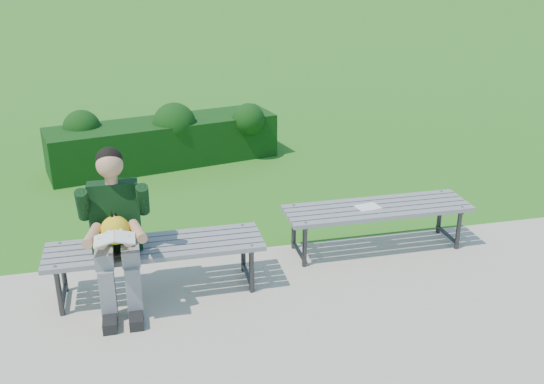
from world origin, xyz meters
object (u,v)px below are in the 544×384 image
object	(u,v)px
seated_boy	(115,226)
paper_sheet	(368,207)
bench_right	(377,212)
hedge	(164,138)
bench_left	(156,250)

from	to	relation	value
seated_boy	paper_sheet	bearing A→B (deg)	10.38
paper_sheet	bench_right	bearing A→B (deg)	0.00
hedge	seated_boy	bearing A→B (deg)	-99.70
seated_boy	paper_sheet	size ratio (longest dim) A/B	5.43
hedge	seated_boy	distance (m)	3.60
bench_left	seated_boy	bearing A→B (deg)	-162.67
bench_left	paper_sheet	xyz separation A→B (m)	(2.02, 0.33, 0.06)
hedge	bench_left	xyz separation A→B (m)	(-0.30, -3.44, 0.05)
seated_boy	bench_left	bearing A→B (deg)	17.33
bench_right	seated_boy	size ratio (longest dim) A/B	1.37
bench_right	paper_sheet	xyz separation A→B (m)	(-0.10, 0.00, 0.06)
seated_boy	bench_right	bearing A→B (deg)	9.96
hedge	paper_sheet	distance (m)	3.55
hedge	bench_right	xyz separation A→B (m)	(1.82, -3.10, 0.05)
paper_sheet	bench_left	bearing A→B (deg)	-170.68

